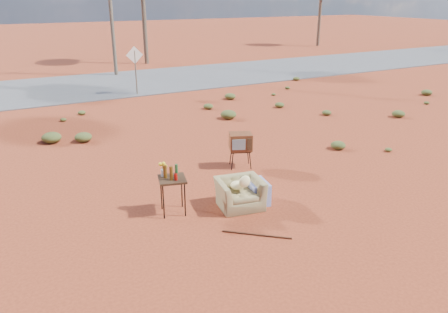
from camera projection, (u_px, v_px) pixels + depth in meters
name	position (u px, v px, depth m)	size (l,w,h in m)	color
ground	(238.00, 205.00, 9.65)	(140.00, 140.00, 0.00)	#95391D
highway	(90.00, 86.00, 22.04)	(140.00, 7.00, 0.04)	#565659
armchair	(243.00, 189.00, 9.48)	(1.24, 0.78, 0.85)	olive
tv_unit	(241.00, 142.00, 11.53)	(0.71, 0.65, 0.94)	black
side_table	(170.00, 177.00, 9.05)	(0.67, 0.67, 1.11)	#321F12
rusty_bar	(257.00, 235.00, 8.42)	(0.04, 0.04, 1.35)	#462412
road_sign	(135.00, 62.00, 19.70)	(0.78, 0.06, 2.19)	brown
scrub_patch	(139.00, 147.00, 12.88)	(17.49, 8.07, 0.33)	#495424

